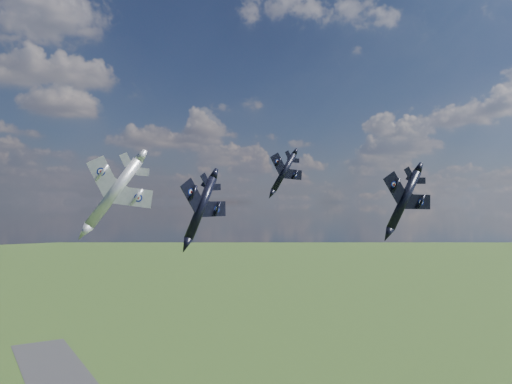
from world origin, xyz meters
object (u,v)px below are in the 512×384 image
jet_lead_navy (201,208)px  jet_right_navy (404,200)px  jet_high_navy (284,172)px  jet_left_silver (114,193)px

jet_lead_navy → jet_right_navy: jet_right_navy is taller
jet_right_navy → jet_high_navy: 31.03m
jet_lead_navy → jet_high_navy: 26.68m
jet_right_navy → jet_left_silver: jet_left_silver is taller
jet_lead_navy → jet_right_navy: 34.48m
jet_lead_navy → jet_left_silver: jet_left_silver is taller
jet_high_navy → jet_left_silver: (-40.35, -14.56, -5.00)m
jet_lead_navy → jet_right_navy: size_ratio=1.09×
jet_left_silver → jet_right_navy: bearing=-4.1°
jet_right_navy → jet_high_navy: bearing=110.0°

